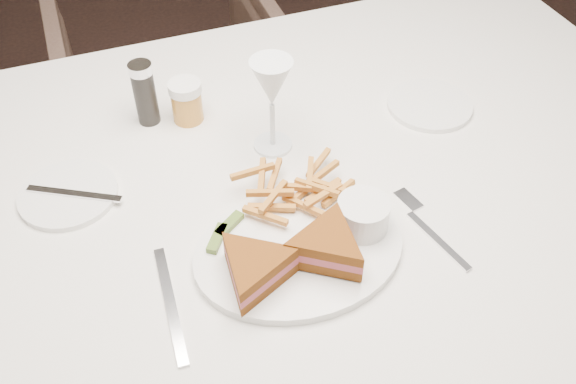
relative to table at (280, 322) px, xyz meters
The scene contains 4 objects.
ground 0.42m from the table, 80.75° to the left, with size 5.00×5.00×0.00m, color black.
table is the anchor object (origin of this frame).
chair_far 0.97m from the table, 91.53° to the left, with size 0.65×0.60×0.66m, color #4E3930.
table_setting 0.41m from the table, 101.76° to the right, with size 0.83×0.62×0.18m.
Camera 1 is at (-0.26, -0.89, 1.50)m, focal length 40.00 mm.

